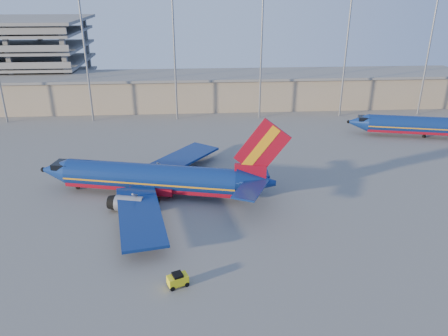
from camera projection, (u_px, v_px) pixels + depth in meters
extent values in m
plane|color=slate|center=(202.00, 209.00, 63.72)|extent=(220.00, 220.00, 0.00)
cube|color=gray|center=(235.00, 90.00, 116.02)|extent=(120.00, 15.00, 8.00)
cube|color=slate|center=(235.00, 75.00, 114.38)|extent=(122.00, 16.00, 0.60)
cylinder|color=gray|center=(86.00, 61.00, 98.89)|extent=(0.44, 0.44, 28.00)
cylinder|color=gray|center=(175.00, 60.00, 100.15)|extent=(0.44, 0.44, 28.00)
cylinder|color=gray|center=(261.00, 59.00, 101.41)|extent=(0.44, 0.44, 28.00)
cylinder|color=gray|center=(345.00, 58.00, 102.67)|extent=(0.44, 0.44, 28.00)
cylinder|color=gray|center=(427.00, 57.00, 103.93)|extent=(0.44, 0.44, 28.00)
cylinder|color=navy|center=(150.00, 177.00, 66.78)|extent=(26.93, 10.10, 4.12)
cube|color=maroon|center=(151.00, 183.00, 67.19)|extent=(26.75, 9.34, 1.45)
cube|color=orange|center=(151.00, 179.00, 66.89)|extent=(26.94, 10.14, 0.24)
cone|color=navy|center=(55.00, 170.00, 69.10)|extent=(5.49, 5.07, 4.12)
cube|color=black|center=(63.00, 165.00, 68.47)|extent=(3.26, 3.43, 0.89)
cone|color=navy|center=(256.00, 182.00, 64.22)|extent=(6.57, 5.33, 4.12)
cube|color=maroon|center=(251.00, 172.00, 63.76)|extent=(4.69, 1.66, 2.45)
cube|color=maroon|center=(262.00, 148.00, 62.01)|extent=(8.03, 2.21, 8.88)
cube|color=orange|center=(261.00, 148.00, 62.04)|extent=(5.40, 1.69, 6.96)
cube|color=navy|center=(256.00, 168.00, 67.48)|extent=(3.48, 7.19, 0.24)
cube|color=navy|center=(251.00, 189.00, 60.61)|extent=(6.05, 7.86, 0.24)
cube|color=navy|center=(178.00, 160.00, 75.81)|extent=(14.85, 17.10, 0.39)
cube|color=navy|center=(140.00, 214.00, 58.03)|extent=(8.70, 17.98, 0.39)
cube|color=maroon|center=(155.00, 186.00, 67.28)|extent=(7.49, 5.75, 1.11)
cylinder|color=gray|center=(154.00, 172.00, 72.90)|extent=(4.43, 3.19, 2.34)
cylinder|color=gray|center=(130.00, 204.00, 62.40)|extent=(4.43, 3.19, 2.34)
cylinder|color=gray|center=(78.00, 186.00, 69.53)|extent=(0.32, 0.32, 1.22)
cylinder|color=black|center=(78.00, 187.00, 69.63)|extent=(0.76, 0.43, 0.71)
cylinder|color=black|center=(167.00, 185.00, 70.15)|extent=(1.05, 0.81, 0.93)
cylinder|color=black|center=(156.00, 201.00, 64.90)|extent=(1.05, 0.81, 0.93)
cylinder|color=navy|center=(426.00, 125.00, 92.01)|extent=(24.11, 8.97, 3.68)
cube|color=maroon|center=(425.00, 130.00, 92.38)|extent=(23.95, 8.29, 1.29)
cube|color=orange|center=(426.00, 126.00, 92.11)|extent=(24.12, 9.01, 0.22)
cone|color=navy|center=(357.00, 122.00, 94.05)|extent=(4.90, 4.53, 3.68)
cube|color=black|center=(364.00, 118.00, 93.49)|extent=(2.91, 3.06, 0.80)
cylinder|color=black|center=(424.00, 135.00, 92.89)|extent=(0.84, 0.84, 0.90)
cube|color=yellow|center=(178.00, 280.00, 47.24)|extent=(2.48, 1.96, 1.04)
cube|color=black|center=(177.00, 275.00, 46.99)|extent=(1.39, 1.44, 0.36)
cylinder|color=black|center=(169.00, 283.00, 47.57)|extent=(0.57, 0.37, 0.54)
cylinder|color=black|center=(172.00, 289.00, 46.63)|extent=(0.57, 0.37, 0.54)
cylinder|color=black|center=(183.00, 279.00, 48.24)|extent=(0.57, 0.37, 0.54)
cylinder|color=black|center=(187.00, 285.00, 47.30)|extent=(0.57, 0.37, 0.54)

